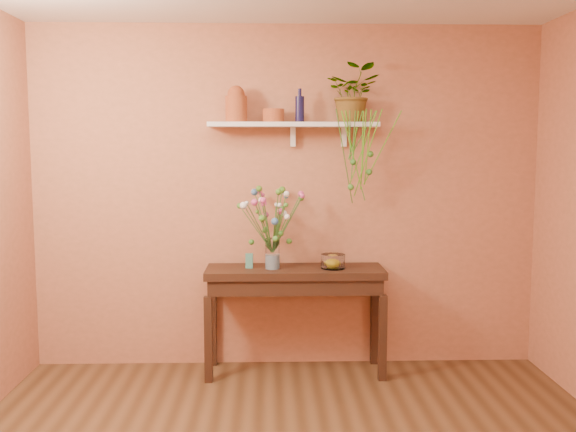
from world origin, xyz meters
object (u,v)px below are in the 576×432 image
at_px(terracotta_jug, 236,105).
at_px(bouquet, 271,211).
at_px(glass_vase, 272,256).
at_px(spider_plant, 353,94).
at_px(blue_bottle, 300,109).
at_px(glass_bowl, 333,262).
at_px(sideboard, 295,283).

distance_m(terracotta_jug, bouquet, 0.85).
bearing_deg(glass_vase, bouquet, -170.15).
bearing_deg(spider_plant, terracotta_jug, -176.63).
bearing_deg(terracotta_jug, bouquet, -23.36).
relative_size(blue_bottle, glass_bowl, 1.38).
xyz_separation_m(spider_plant, glass_bowl, (-0.17, -0.17, -1.28)).
xyz_separation_m(spider_plant, bouquet, (-0.64, -0.17, -0.89)).
bearing_deg(bouquet, glass_bowl, -0.34).
xyz_separation_m(blue_bottle, glass_vase, (-0.21, -0.12, -1.12)).
height_order(glass_vase, bouquet, bouquet).
distance_m(terracotta_jug, spider_plant, 0.90).
bearing_deg(spider_plant, blue_bottle, -173.82).
height_order(terracotta_jug, glass_bowl, terracotta_jug).
bearing_deg(terracotta_jug, glass_vase, -22.29).
bearing_deg(glass_vase, sideboard, 8.72).
bearing_deg(glass_bowl, sideboard, 173.90).
distance_m(blue_bottle, bouquet, 0.81).
distance_m(spider_plant, bouquet, 1.11).
xyz_separation_m(bouquet, glass_bowl, (0.47, -0.00, -0.39)).
xyz_separation_m(sideboard, bouquet, (-0.18, -0.03, 0.56)).
relative_size(sideboard, terracotta_jug, 4.98).
height_order(sideboard, blue_bottle, blue_bottle).
height_order(blue_bottle, spider_plant, spider_plant).
relative_size(sideboard, blue_bottle, 5.37).
bearing_deg(sideboard, glass_vase, -171.28).
relative_size(blue_bottle, spider_plant, 0.57).
distance_m(spider_plant, glass_vase, 1.39).
distance_m(terracotta_jug, blue_bottle, 0.48).
relative_size(terracotta_jug, bouquet, 0.53).
xyz_separation_m(terracotta_jug, blue_bottle, (0.48, 0.01, -0.03)).
height_order(glass_vase, glass_bowl, glass_vase).
distance_m(blue_bottle, glass_bowl, 1.20).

